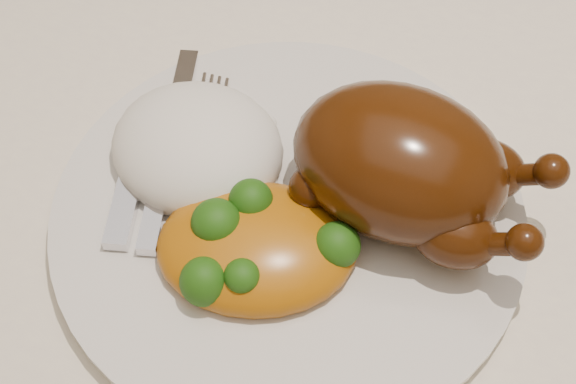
% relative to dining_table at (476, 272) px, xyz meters
% --- Properties ---
extents(dining_table, '(1.60, 0.90, 0.76)m').
position_rel_dining_table_xyz_m(dining_table, '(0.00, 0.00, 0.00)').
color(dining_table, brown).
rests_on(dining_table, floor).
extents(tablecloth, '(1.73, 1.03, 0.18)m').
position_rel_dining_table_xyz_m(tablecloth, '(0.00, 0.00, 0.07)').
color(tablecloth, beige).
rests_on(tablecloth, dining_table).
extents(dinner_plate, '(0.40, 0.40, 0.01)m').
position_rel_dining_table_xyz_m(dinner_plate, '(-0.14, -0.06, 0.11)').
color(dinner_plate, silver).
rests_on(dinner_plate, tablecloth).
extents(roast_chicken, '(0.18, 0.12, 0.09)m').
position_rel_dining_table_xyz_m(roast_chicken, '(-0.07, -0.04, 0.16)').
color(roast_chicken, '#411B07').
rests_on(roast_chicken, dinner_plate).
extents(rice_mound, '(0.14, 0.13, 0.06)m').
position_rel_dining_table_xyz_m(rice_mound, '(-0.21, -0.04, 0.13)').
color(rice_mound, white).
rests_on(rice_mound, dinner_plate).
extents(mac_and_cheese, '(0.15, 0.13, 0.05)m').
position_rel_dining_table_xyz_m(mac_and_cheese, '(-0.14, -0.10, 0.13)').
color(mac_and_cheese, '#B5630B').
rests_on(mac_and_cheese, dinner_plate).
extents(cutlery, '(0.06, 0.18, 0.01)m').
position_rel_dining_table_xyz_m(cutlery, '(-0.23, -0.07, 0.12)').
color(cutlery, silver).
rests_on(cutlery, dinner_plate).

